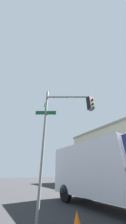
% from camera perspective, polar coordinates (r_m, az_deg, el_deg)
% --- Properties ---
extents(traffic_signal_near, '(1.92, 2.76, 5.98)m').
position_cam_1_polar(traffic_signal_near, '(5.90, 1.75, -3.05)').
color(traffic_signal_near, slate).
rests_on(traffic_signal_near, ground_plane).
extents(box_truck_second, '(8.25, 2.74, 3.46)m').
position_cam_1_polar(box_truck_second, '(8.00, 21.62, -25.12)').
color(box_truck_second, navy).
rests_on(box_truck_second, ground_plane).
extents(traffic_cone, '(0.36, 0.36, 0.58)m').
position_cam_1_polar(traffic_cone, '(5.14, 7.17, -44.12)').
color(traffic_cone, orange).
rests_on(traffic_cone, ground_plane).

